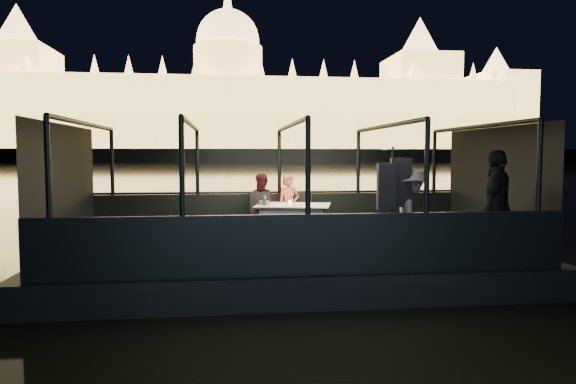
{
  "coord_description": "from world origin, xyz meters",
  "views": [
    {
      "loc": [
        -1.19,
        -9.35,
        2.27
      ],
      "look_at": [
        0.0,
        0.4,
        1.55
      ],
      "focal_mm": 32.0,
      "sensor_mm": 36.0,
      "label": 1
    }
  ],
  "objects": [
    {
      "name": "wine_glass_white",
      "position": [
        -0.44,
        0.68,
        1.36
      ],
      "size": [
        0.09,
        0.09,
        0.21
      ],
      "primitive_type": null,
      "rotation": [
        0.0,
        0.0,
        -0.43
      ],
      "color": "white",
      "rests_on": "dining_table_central"
    },
    {
      "name": "chair_port_left",
      "position": [
        -0.47,
        1.31,
        0.95
      ],
      "size": [
        0.54,
        0.54,
        0.96
      ],
      "primitive_type": "cube",
      "rotation": [
        0.0,
        0.0,
        0.24
      ],
      "color": "black",
      "rests_on": "boat_deck"
    },
    {
      "name": "gunwale_starboard",
      "position": [
        0.0,
        -2.0,
        0.95
      ],
      "size": [
        8.0,
        0.08,
        0.9
      ],
      "primitive_type": "cube",
      "color": "black",
      "rests_on": "boat_deck"
    },
    {
      "name": "parliament_building",
      "position": [
        0.0,
        175.0,
        29.0
      ],
      "size": [
        220.0,
        32.0,
        60.0
      ],
      "primitive_type": null,
      "color": "#F2D18C",
      "rests_on": "embankment"
    },
    {
      "name": "plate_near",
      "position": [
        0.25,
        0.64,
        1.27
      ],
      "size": [
        0.27,
        0.27,
        0.02
      ],
      "primitive_type": "cylinder",
      "rotation": [
        0.0,
        0.0,
        -0.04
      ],
      "color": "silver",
      "rests_on": "dining_table_central"
    },
    {
      "name": "wine_glass_empty",
      "position": [
        -0.02,
        0.56,
        1.36
      ],
      "size": [
        0.09,
        0.09,
        0.21
      ],
      "primitive_type": null,
      "rotation": [
        0.0,
        0.0,
        0.37
      ],
      "color": "white",
      "rests_on": "dining_table_central"
    },
    {
      "name": "person_man_maroon",
      "position": [
        -0.39,
        1.65,
        1.25
      ],
      "size": [
        0.73,
        0.61,
        1.36
      ],
      "primitive_type": "imported",
      "rotation": [
        0.0,
        0.0,
        -0.18
      ],
      "color": "#401217",
      "rests_on": "boat_deck"
    },
    {
      "name": "river_water",
      "position": [
        0.0,
        80.0,
        0.0
      ],
      "size": [
        500.0,
        500.0,
        0.0
      ],
      "primitive_type": "plane",
      "color": "black",
      "rests_on": "ground"
    },
    {
      "name": "bread_basket",
      "position": [
        -0.44,
        0.79,
        1.31
      ],
      "size": [
        0.28,
        0.28,
        0.09
      ],
      "primitive_type": "cylinder",
      "rotation": [
        0.0,
        0.0,
        0.33
      ],
      "color": "brown",
      "rests_on": "dining_table_central"
    },
    {
      "name": "gunwale_port",
      "position": [
        0.0,
        2.0,
        0.95
      ],
      "size": [
        8.0,
        0.08,
        0.9
      ],
      "primitive_type": "cube",
      "color": "black",
      "rests_on": "boat_deck"
    },
    {
      "name": "end_wall_fore",
      "position": [
        -4.0,
        0.0,
        1.65
      ],
      "size": [
        0.02,
        4.0,
        2.3
      ],
      "primitive_type": null,
      "color": "black",
      "rests_on": "boat_deck"
    },
    {
      "name": "cabin_roof_glass",
      "position": [
        0.0,
        0.0,
        2.8
      ],
      "size": [
        8.0,
        4.0,
        0.02
      ],
      "primitive_type": null,
      "color": "#99B2B2",
      "rests_on": "boat_deck"
    },
    {
      "name": "coat_stand",
      "position": [
        1.48,
        -1.38,
        1.4
      ],
      "size": [
        0.56,
        0.47,
        1.9
      ],
      "primitive_type": null,
      "rotation": [
        0.0,
        0.0,
        -0.09
      ],
      "color": "black",
      "rests_on": "boat_deck"
    },
    {
      "name": "boat_deck",
      "position": [
        0.0,
        0.0,
        0.48
      ],
      "size": [
        8.0,
        4.0,
        0.04
      ],
      "primitive_type": "cube",
      "color": "black",
      "rests_on": "boat_hull"
    },
    {
      "name": "person_woman_coral",
      "position": [
        0.16,
        1.55,
        1.25
      ],
      "size": [
        0.54,
        0.42,
        1.34
      ],
      "primitive_type": "imported",
      "rotation": [
        0.0,
        0.0,
        0.22
      ],
      "color": "#D1624C",
      "rests_on": "boat_deck"
    },
    {
      "name": "boat_hull",
      "position": [
        0.0,
        0.0,
        0.0
      ],
      "size": [
        8.6,
        4.4,
        1.0
      ],
      "primitive_type": "cube",
      "color": "black",
      "rests_on": "river_water"
    },
    {
      "name": "wine_bottle",
      "position": [
        -0.44,
        0.69,
        1.42
      ],
      "size": [
        0.07,
        0.07,
        0.28
      ],
      "primitive_type": "cylinder",
      "rotation": [
        0.0,
        0.0,
        -0.09
      ],
      "color": "#143818",
      "rests_on": "dining_table_central"
    },
    {
      "name": "passenger_dark",
      "position": [
        3.23,
        -1.45,
        1.35
      ],
      "size": [
        1.08,
        1.11,
        1.86
      ],
      "primitive_type": "imported",
      "rotation": [
        0.0,
        0.0,
        3.96
      ],
      "color": "black",
      "rests_on": "boat_deck"
    },
    {
      "name": "canopy_ribs",
      "position": [
        0.0,
        0.0,
        1.65
      ],
      "size": [
        8.0,
        4.0,
        2.3
      ],
      "primitive_type": null,
      "color": "black",
      "rests_on": "boat_deck"
    },
    {
      "name": "cabin_glass_starboard",
      "position": [
        0.0,
        -2.0,
        2.1
      ],
      "size": [
        8.0,
        0.02,
        1.4
      ],
      "primitive_type": null,
      "color": "#99B2B2",
      "rests_on": "gunwale_starboard"
    },
    {
      "name": "plate_far",
      "position": [
        -0.35,
        0.89,
        1.27
      ],
      "size": [
        0.33,
        0.33,
        0.02
      ],
      "primitive_type": "cylinder",
      "rotation": [
        0.0,
        0.0,
        -0.34
      ],
      "color": "silver",
      "rests_on": "dining_table_central"
    },
    {
      "name": "chair_port_right",
      "position": [
        0.44,
        1.38,
        0.95
      ],
      "size": [
        0.56,
        0.56,
        0.97
      ],
      "primitive_type": "cube",
      "rotation": [
        0.0,
        0.0,
        -0.3
      ],
      "color": "black",
      "rests_on": "boat_deck"
    },
    {
      "name": "passenger_stripe",
      "position": [
        1.86,
        -1.22,
        1.35
      ],
      "size": [
        0.75,
        1.1,
        1.55
      ],
      "primitive_type": "imported",
      "rotation": [
        0.0,
        0.0,
        1.37
      ],
      "color": "white",
      "rests_on": "boat_deck"
    },
    {
      "name": "embankment",
      "position": [
        0.0,
        210.0,
        1.0
      ],
      "size": [
        400.0,
        140.0,
        6.0
      ],
      "primitive_type": "cube",
      "color": "#423D33",
      "rests_on": "ground"
    },
    {
      "name": "amber_candle",
      "position": [
        0.09,
        0.84,
        1.31
      ],
      "size": [
        0.08,
        0.08,
        0.09
      ],
      "primitive_type": "cylinder",
      "rotation": [
        0.0,
        0.0,
        -0.32
      ],
      "color": "#FF943F",
      "rests_on": "dining_table_central"
    },
    {
      "name": "dining_table_central",
      "position": [
        0.16,
        0.83,
        0.89
      ],
      "size": [
        1.66,
        1.37,
        0.77
      ],
      "primitive_type": "cube",
      "rotation": [
        0.0,
        0.0,
        -0.25
      ],
      "color": "white",
      "rests_on": "boat_deck"
    },
    {
      "name": "end_wall_aft",
      "position": [
        4.0,
        0.0,
        1.65
      ],
      "size": [
        0.02,
        4.0,
        2.3
      ],
      "primitive_type": null,
      "color": "black",
      "rests_on": "boat_deck"
    },
    {
      "name": "cabin_glass_port",
      "position": [
        0.0,
        2.0,
        2.1
      ],
      "size": [
        8.0,
        0.02,
        1.4
      ],
      "primitive_type": null,
      "color": "#99B2B2",
      "rests_on": "gunwale_port"
    },
    {
      "name": "wine_glass_red",
      "position": [
        0.17,
        1.0,
        1.36
      ],
      "size": [
        0.07,
        0.07,
        0.2
      ],
      "primitive_type": null,
      "rotation": [
        0.0,
        0.0,
        -0.06
      ],
      "color": "silver",
      "rests_on": "dining_table_central"
    }
  ]
}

